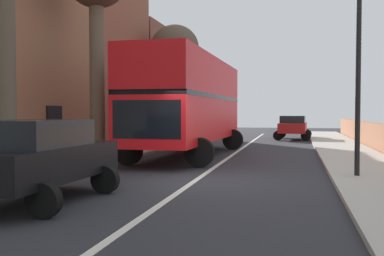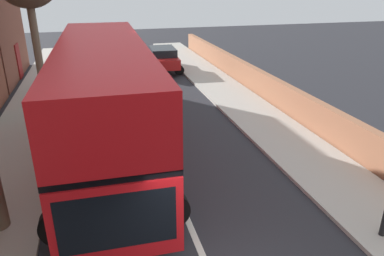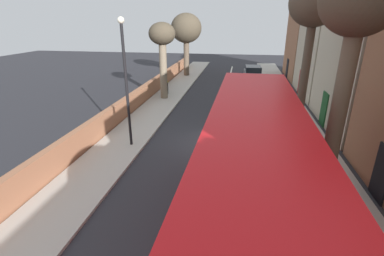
# 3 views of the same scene
# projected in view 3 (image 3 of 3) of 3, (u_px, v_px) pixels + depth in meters

# --- Properties ---
(ground_plane) EXTENTS (84.00, 84.00, 0.00)m
(ground_plane) POSITION_uv_depth(u_px,v_px,m) (214.00, 143.00, 15.32)
(ground_plane) COLOR #28282D
(road_centre_line) EXTENTS (0.16, 54.00, 0.01)m
(road_centre_line) POSITION_uv_depth(u_px,v_px,m) (214.00, 143.00, 15.32)
(road_centre_line) COLOR silver
(road_centre_line) RESTS_ON ground
(sidewalk_left) EXTENTS (2.60, 60.00, 0.12)m
(sidewalk_left) POSITION_uv_depth(u_px,v_px,m) (309.00, 149.00, 14.53)
(sidewalk_left) COLOR #B2ADA3
(sidewalk_left) RESTS_ON ground
(sidewalk_right) EXTENTS (2.60, 60.00, 0.12)m
(sidewalk_right) POSITION_uv_depth(u_px,v_px,m) (129.00, 136.00, 16.07)
(sidewalk_right) COLOR #B2ADA3
(sidewalk_right) RESTS_ON ground
(boundary_wall_right) EXTENTS (0.36, 54.00, 1.32)m
(boundary_wall_right) POSITION_uv_depth(u_px,v_px,m) (102.00, 125.00, 16.10)
(boundary_wall_right) COLOR #9E6647
(boundary_wall_right) RESTS_ON ground
(double_decker_bus) EXTENTS (3.70, 10.85, 4.06)m
(double_decker_bus) POSITION_uv_depth(u_px,v_px,m) (253.00, 166.00, 8.14)
(double_decker_bus) COLOR red
(double_decker_bus) RESTS_ON ground
(parked_car_grey_left_1) EXTENTS (2.50, 4.16, 1.68)m
(parked_car_grey_left_1) POSITION_uv_depth(u_px,v_px,m) (253.00, 73.00, 29.76)
(parked_car_grey_left_1) COLOR slate
(parked_car_grey_left_1) RESTS_ON ground
(parked_car_black_left_2) EXTENTS (2.45, 4.11, 1.70)m
(parked_car_black_left_2) POSITION_uv_depth(u_px,v_px,m) (259.00, 109.00, 17.95)
(parked_car_black_left_2) COLOR black
(parked_car_black_left_2) RESTS_ON ground
(street_tree_left_0) EXTENTS (2.45, 2.45, 7.99)m
(street_tree_left_0) POSITION_uv_depth(u_px,v_px,m) (358.00, 13.00, 8.66)
(street_tree_left_0) COLOR brown
(street_tree_left_0) RESTS_ON sidewalk_left
(street_tree_right_1) EXTENTS (3.43, 3.43, 6.86)m
(street_tree_right_1) POSITION_uv_depth(u_px,v_px,m) (186.00, 29.00, 31.39)
(street_tree_right_1) COLOR brown
(street_tree_right_1) RESTS_ON sidewalk_right
(street_tree_right_3) EXTENTS (2.10, 2.10, 6.01)m
(street_tree_right_3) POSITION_uv_depth(u_px,v_px,m) (162.00, 40.00, 22.05)
(street_tree_right_3) COLOR #7A6B56
(street_tree_right_3) RESTS_ON sidewalk_right
(street_tree_left_4) EXTENTS (2.48, 2.48, 8.10)m
(street_tree_left_4) POSITION_uv_depth(u_px,v_px,m) (314.00, 9.00, 13.74)
(street_tree_left_4) COLOR brown
(street_tree_left_4) RESTS_ON sidewalk_left
(lamppost_right) EXTENTS (0.32, 0.32, 6.31)m
(lamppost_right) POSITION_uv_depth(u_px,v_px,m) (126.00, 75.00, 13.58)
(lamppost_right) COLOR black
(lamppost_right) RESTS_ON sidewalk_right
(litter_bin_right) EXTENTS (0.55, 0.55, 1.07)m
(litter_bin_right) POSITION_uv_depth(u_px,v_px,m) (165.00, 87.00, 24.89)
(litter_bin_right) COLOR black
(litter_bin_right) RESTS_ON sidewalk_right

